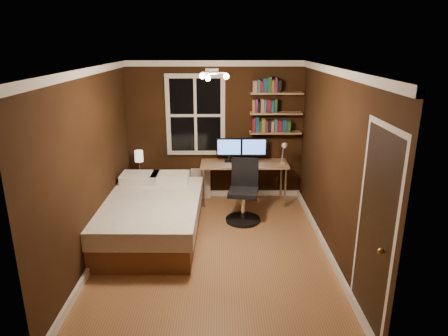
{
  "coord_description": "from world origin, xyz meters",
  "views": [
    {
      "loc": [
        0.11,
        -5.04,
        2.8
      ],
      "look_at": [
        0.15,
        0.45,
        1.06
      ],
      "focal_mm": 32.0,
      "sensor_mm": 36.0,
      "label": 1
    }
  ],
  "objects_px": {
    "nightstand": "(141,187)",
    "desk": "(244,166)",
    "bedside_lamp": "(139,162)",
    "monitor_right": "(254,150)",
    "radiator": "(201,183)",
    "bed": "(147,217)",
    "monitor_left": "(229,150)",
    "office_chair": "(244,198)",
    "desk_lamp": "(284,153)"
  },
  "relations": [
    {
      "from": "nightstand",
      "to": "bedside_lamp",
      "type": "relative_size",
      "value": 1.18
    },
    {
      "from": "nightstand",
      "to": "radiator",
      "type": "distance_m",
      "value": 1.1
    },
    {
      "from": "bed",
      "to": "desk_lamp",
      "type": "distance_m",
      "value": 2.6
    },
    {
      "from": "desk",
      "to": "office_chair",
      "type": "xyz_separation_m",
      "value": [
        -0.05,
        -0.81,
        -0.29
      ]
    },
    {
      "from": "bedside_lamp",
      "to": "desk",
      "type": "bearing_deg",
      "value": -1.86
    },
    {
      "from": "nightstand",
      "to": "office_chair",
      "type": "relative_size",
      "value": 0.5
    },
    {
      "from": "nightstand",
      "to": "desk",
      "type": "distance_m",
      "value": 1.94
    },
    {
      "from": "bedside_lamp",
      "to": "monitor_right",
      "type": "height_order",
      "value": "monitor_right"
    },
    {
      "from": "nightstand",
      "to": "monitor_right",
      "type": "relative_size",
      "value": 1.12
    },
    {
      "from": "desk",
      "to": "monitor_right",
      "type": "relative_size",
      "value": 3.4
    },
    {
      "from": "bed",
      "to": "monitor_left",
      "type": "height_order",
      "value": "monitor_left"
    },
    {
      "from": "nightstand",
      "to": "bedside_lamp",
      "type": "xyz_separation_m",
      "value": [
        0.0,
        0.0,
        0.47
      ]
    },
    {
      "from": "monitor_left",
      "to": "office_chair",
      "type": "relative_size",
      "value": 0.45
    },
    {
      "from": "monitor_right",
      "to": "office_chair",
      "type": "relative_size",
      "value": 0.45
    },
    {
      "from": "bedside_lamp",
      "to": "monitor_left",
      "type": "bearing_deg",
      "value": 0.58
    },
    {
      "from": "nightstand",
      "to": "monitor_right",
      "type": "xyz_separation_m",
      "value": [
        2.07,
        0.02,
        0.7
      ]
    },
    {
      "from": "bedside_lamp",
      "to": "monitor_right",
      "type": "xyz_separation_m",
      "value": [
        2.07,
        0.02,
        0.22
      ]
    },
    {
      "from": "nightstand",
      "to": "bedside_lamp",
      "type": "distance_m",
      "value": 0.47
    },
    {
      "from": "office_chair",
      "to": "bed",
      "type": "bearing_deg",
      "value": -149.83
    },
    {
      "from": "bedside_lamp",
      "to": "office_chair",
      "type": "height_order",
      "value": "office_chair"
    },
    {
      "from": "bed",
      "to": "radiator",
      "type": "relative_size",
      "value": 3.97
    },
    {
      "from": "radiator",
      "to": "bed",
      "type": "bearing_deg",
      "value": -114.73
    },
    {
      "from": "bed",
      "to": "office_chair",
      "type": "relative_size",
      "value": 2.13
    },
    {
      "from": "bed",
      "to": "monitor_left",
      "type": "bearing_deg",
      "value": 49.84
    },
    {
      "from": "radiator",
      "to": "monitor_right",
      "type": "relative_size",
      "value": 1.2
    },
    {
      "from": "nightstand",
      "to": "monitor_left",
      "type": "xyz_separation_m",
      "value": [
        1.62,
        0.02,
        0.7
      ]
    },
    {
      "from": "monitor_left",
      "to": "nightstand",
      "type": "bearing_deg",
      "value": -179.42
    },
    {
      "from": "monitor_left",
      "to": "monitor_right",
      "type": "relative_size",
      "value": 1.0
    },
    {
      "from": "monitor_left",
      "to": "monitor_right",
      "type": "height_order",
      "value": "same"
    },
    {
      "from": "bed",
      "to": "desk_lamp",
      "type": "relative_size",
      "value": 4.95
    },
    {
      "from": "desk",
      "to": "monitor_left",
      "type": "xyz_separation_m",
      "value": [
        -0.27,
        0.08,
        0.28
      ]
    },
    {
      "from": "desk",
      "to": "office_chair",
      "type": "distance_m",
      "value": 0.86
    },
    {
      "from": "office_chair",
      "to": "bedside_lamp",
      "type": "bearing_deg",
      "value": 164.22
    },
    {
      "from": "monitor_left",
      "to": "desk_lamp",
      "type": "relative_size",
      "value": 1.04
    },
    {
      "from": "bed",
      "to": "nightstand",
      "type": "distance_m",
      "value": 1.47
    },
    {
      "from": "bed",
      "to": "bedside_lamp",
      "type": "xyz_separation_m",
      "value": [
        -0.37,
        1.42,
        0.42
      ]
    },
    {
      "from": "radiator",
      "to": "desk",
      "type": "xyz_separation_m",
      "value": [
        0.8,
        -0.21,
        0.4
      ]
    },
    {
      "from": "desk",
      "to": "monitor_left",
      "type": "relative_size",
      "value": 3.4
    },
    {
      "from": "bed",
      "to": "monitor_left",
      "type": "distance_m",
      "value": 2.01
    },
    {
      "from": "desk_lamp",
      "to": "office_chair",
      "type": "xyz_separation_m",
      "value": [
        -0.73,
        -0.68,
        -0.57
      ]
    },
    {
      "from": "office_chair",
      "to": "desk_lamp",
      "type": "bearing_deg",
      "value": 52.74
    },
    {
      "from": "nightstand",
      "to": "office_chair",
      "type": "distance_m",
      "value": 2.04
    },
    {
      "from": "monitor_left",
      "to": "desk_lamp",
      "type": "height_order",
      "value": "desk_lamp"
    },
    {
      "from": "bed",
      "to": "bedside_lamp",
      "type": "relative_size",
      "value": 5.0
    },
    {
      "from": "monitor_left",
      "to": "office_chair",
      "type": "xyz_separation_m",
      "value": [
        0.22,
        -0.89,
        -0.56
      ]
    },
    {
      "from": "radiator",
      "to": "monitor_left",
      "type": "distance_m",
      "value": 0.87
    },
    {
      "from": "nightstand",
      "to": "bed",
      "type": "bearing_deg",
      "value": -72.7
    },
    {
      "from": "bedside_lamp",
      "to": "radiator",
      "type": "relative_size",
      "value": 0.79
    },
    {
      "from": "desk",
      "to": "monitor_left",
      "type": "bearing_deg",
      "value": 163.97
    },
    {
      "from": "radiator",
      "to": "monitor_right",
      "type": "xyz_separation_m",
      "value": [
        0.97,
        -0.13,
        0.68
      ]
    }
  ]
}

